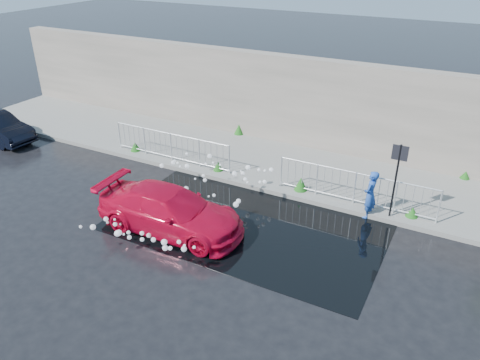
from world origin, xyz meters
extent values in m
plane|color=black|center=(0.00, 0.00, 0.00)|extent=(90.00, 90.00, 0.00)
cube|color=slate|center=(0.00, 5.00, 0.07)|extent=(30.00, 4.00, 0.15)
cube|color=slate|center=(0.00, 3.00, 0.08)|extent=(30.00, 0.25, 0.16)
cube|color=#696359|center=(0.00, 7.20, 1.90)|extent=(30.00, 0.60, 3.50)
cube|color=black|center=(0.50, 1.00, 0.01)|extent=(8.00, 5.00, 0.01)
cylinder|color=black|center=(4.20, 3.10, 1.25)|extent=(0.06, 0.06, 2.50)
cube|color=black|center=(4.20, 3.10, 2.25)|extent=(0.45, 0.04, 0.45)
cylinder|color=silver|center=(-6.50, 3.35, 0.70)|extent=(0.05, 0.05, 1.10)
cylinder|color=silver|center=(-1.50, 3.35, 0.70)|extent=(0.05, 0.05, 1.10)
cylinder|color=silver|center=(-4.00, 3.35, 1.22)|extent=(5.00, 0.04, 0.04)
cylinder|color=silver|center=(-4.00, 3.35, 0.27)|extent=(5.00, 0.04, 0.04)
cylinder|color=silver|center=(0.50, 3.35, 0.70)|extent=(0.05, 0.05, 1.10)
cylinder|color=silver|center=(5.50, 3.35, 0.70)|extent=(0.05, 0.05, 1.10)
cylinder|color=silver|center=(3.00, 3.35, 1.22)|extent=(5.00, 0.04, 0.04)
cylinder|color=silver|center=(3.00, 3.35, 0.27)|extent=(5.00, 0.04, 0.04)
cone|color=#1C4512|center=(-5.80, 3.40, 0.33)|extent=(0.40, 0.40, 0.36)
cone|color=#1C4512|center=(-2.00, 3.40, 0.32)|extent=(0.36, 0.36, 0.34)
cone|color=#1C4512|center=(1.20, 3.40, 0.38)|extent=(0.44, 0.44, 0.46)
cone|color=#1C4512|center=(4.80, 3.40, 0.31)|extent=(0.38, 0.38, 0.32)
cone|color=#1C4512|center=(-3.00, 6.90, 0.37)|extent=(0.42, 0.42, 0.43)
cone|color=#1C4512|center=(6.00, 6.90, 0.29)|extent=(0.34, 0.34, 0.27)
sphere|color=white|center=(-0.24, 0.55, 0.27)|extent=(0.10, 0.10, 0.10)
sphere|color=white|center=(-3.16, 1.63, 0.82)|extent=(0.16, 0.16, 0.16)
sphere|color=white|center=(-1.38, 1.52, 0.75)|extent=(0.13, 0.13, 0.13)
sphere|color=white|center=(0.00, 2.63, 0.96)|extent=(0.11, 0.11, 0.11)
sphere|color=white|center=(0.17, 2.74, 0.92)|extent=(0.09, 0.09, 0.09)
sphere|color=white|center=(-2.38, 2.00, 0.83)|extent=(0.17, 0.17, 0.17)
sphere|color=white|center=(-0.81, 1.11, 0.54)|extent=(0.10, 0.10, 0.10)
sphere|color=white|center=(-0.85, 2.12, 0.96)|extent=(0.09, 0.09, 0.09)
sphere|color=white|center=(-1.97, 0.97, 0.44)|extent=(0.16, 0.16, 0.16)
sphere|color=white|center=(-1.94, 2.76, 0.98)|extent=(0.17, 0.17, 0.17)
sphere|color=white|center=(-2.76, 2.56, 0.98)|extent=(0.10, 0.10, 0.10)
sphere|color=white|center=(-0.41, 2.66, 0.94)|extent=(0.17, 0.17, 0.17)
sphere|color=white|center=(-1.76, 1.52, 0.71)|extent=(0.07, 0.07, 0.07)
sphere|color=white|center=(-0.01, 1.84, 0.86)|extent=(0.08, 0.08, 0.08)
sphere|color=white|center=(-1.61, 1.80, 0.73)|extent=(0.12, 0.12, 0.12)
sphere|color=white|center=(-2.86, 1.88, 0.90)|extent=(0.15, 0.15, 0.15)
sphere|color=white|center=(-2.97, 2.11, 0.85)|extent=(0.10, 0.10, 0.10)
sphere|color=white|center=(-0.73, 0.56, 0.20)|extent=(0.16, 0.16, 0.16)
sphere|color=white|center=(-3.11, 1.07, 0.44)|extent=(0.07, 0.07, 0.07)
sphere|color=white|center=(-2.50, 1.78, 0.88)|extent=(0.07, 0.07, 0.07)
sphere|color=white|center=(-1.24, 0.83, 0.41)|extent=(0.15, 0.15, 0.15)
sphere|color=white|center=(-1.79, 2.23, 0.95)|extent=(0.08, 0.08, 0.08)
sphere|color=white|center=(-1.80, 1.04, 0.56)|extent=(0.16, 0.16, 0.16)
sphere|color=white|center=(-2.87, 2.13, 0.78)|extent=(0.08, 0.08, 0.08)
sphere|color=white|center=(0.01, 1.04, 0.47)|extent=(0.18, 0.18, 0.18)
sphere|color=white|center=(-1.05, 1.18, 0.41)|extent=(0.07, 0.07, 0.07)
sphere|color=white|center=(-0.49, 2.31, 0.93)|extent=(0.06, 0.06, 0.06)
sphere|color=white|center=(0.32, 2.07, 0.84)|extent=(0.10, 0.10, 0.10)
sphere|color=white|center=(-1.16, 0.78, 0.28)|extent=(0.17, 0.17, 0.17)
sphere|color=white|center=(-0.18, 2.01, 0.85)|extent=(0.13, 0.13, 0.13)
sphere|color=white|center=(0.41, 2.21, 0.81)|extent=(0.14, 0.14, 0.14)
sphere|color=white|center=(-1.29, 2.34, 0.96)|extent=(0.08, 0.08, 0.08)
sphere|color=white|center=(-1.61, 2.42, 0.94)|extent=(0.08, 0.08, 0.08)
sphere|color=white|center=(0.05, 1.13, 0.56)|extent=(0.15, 0.15, 0.15)
sphere|color=white|center=(-0.41, 2.30, 0.88)|extent=(0.13, 0.13, 0.13)
sphere|color=white|center=(-2.40, 0.64, 0.24)|extent=(0.10, 0.10, 0.10)
sphere|color=white|center=(-0.55, 1.99, 0.97)|extent=(0.17, 0.17, 0.17)
sphere|color=white|center=(0.36, 2.81, 0.97)|extent=(0.15, 0.15, 0.15)
sphere|color=white|center=(-0.16, -2.31, 1.10)|extent=(0.16, 0.16, 0.16)
sphere|color=white|center=(-2.27, -2.53, 1.02)|extent=(0.15, 0.15, 0.15)
sphere|color=white|center=(-2.74, -2.51, 0.88)|extent=(0.09, 0.09, 0.09)
sphere|color=white|center=(-1.13, -1.98, 0.86)|extent=(0.12, 0.12, 0.12)
sphere|color=white|center=(0.04, -1.76, 0.73)|extent=(0.07, 0.07, 0.07)
sphere|color=white|center=(0.17, -1.97, 0.80)|extent=(0.15, 0.15, 0.15)
sphere|color=white|center=(-2.13, -1.60, 0.29)|extent=(0.07, 0.07, 0.07)
sphere|color=white|center=(-1.38, -2.20, 0.94)|extent=(0.10, 0.10, 0.10)
sphere|color=white|center=(-0.13, -2.33, 0.96)|extent=(0.14, 0.14, 0.14)
sphere|color=white|center=(-2.51, -1.30, 0.34)|extent=(0.07, 0.07, 0.07)
sphere|color=white|center=(-1.59, -2.32, 0.94)|extent=(0.16, 0.16, 0.16)
sphere|color=white|center=(-2.36, -1.65, 0.58)|extent=(0.12, 0.12, 0.12)
sphere|color=white|center=(-0.72, -2.46, 1.09)|extent=(0.11, 0.11, 0.11)
sphere|color=white|center=(-2.54, -1.47, 0.58)|extent=(0.07, 0.07, 0.07)
sphere|color=white|center=(-0.49, -1.28, 0.37)|extent=(0.12, 0.12, 0.12)
sphere|color=white|center=(-1.05, -1.65, 0.49)|extent=(0.14, 0.14, 0.14)
sphere|color=white|center=(-0.20, -2.05, 0.74)|extent=(0.11, 0.11, 0.11)
sphere|color=white|center=(-1.74, -1.82, 0.44)|extent=(0.12, 0.12, 0.12)
sphere|color=white|center=(-2.95, -1.35, 0.30)|extent=(0.09, 0.09, 0.09)
sphere|color=white|center=(-1.52, -1.28, 0.25)|extent=(0.14, 0.14, 0.14)
sphere|color=white|center=(-2.68, -1.65, 0.66)|extent=(0.14, 0.14, 0.14)
sphere|color=white|center=(0.21, -1.59, 0.62)|extent=(0.09, 0.09, 0.09)
sphere|color=white|center=(-1.44, -2.53, 1.08)|extent=(0.16, 0.16, 0.16)
imported|color=red|center=(-1.36, -0.42, 0.64)|extent=(4.51, 1.98, 1.29)
imported|color=#214BA8|center=(3.56, 3.00, 0.78)|extent=(0.44, 0.61, 1.55)
camera|label=1|loc=(5.85, -9.73, 7.65)|focal=35.00mm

